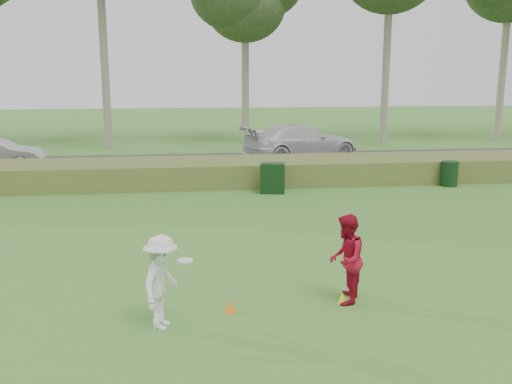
{
  "coord_description": "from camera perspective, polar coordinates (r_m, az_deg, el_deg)",
  "views": [
    {
      "loc": [
        -1.82,
        -10.07,
        4.3
      ],
      "look_at": [
        0.0,
        4.0,
        1.3
      ],
      "focal_mm": 40.0,
      "sensor_mm": 36.0,
      "label": 1
    }
  ],
  "objects": [
    {
      "name": "cone_yellow",
      "position": [
        11.1,
        8.66,
        -10.42
      ],
      "size": [
        0.19,
        0.19,
        0.21
      ],
      "primitive_type": "cone",
      "color": "yellow",
      "rests_on": "ground"
    },
    {
      "name": "utility_cabinet",
      "position": [
        20.54,
        1.67,
        1.38
      ],
      "size": [
        0.95,
        0.7,
        1.08
      ],
      "primitive_type": "cube",
      "rotation": [
        0.0,
        0.0,
        -0.19
      ],
      "color": "black",
      "rests_on": "ground"
    },
    {
      "name": "trash_bin",
      "position": [
        23.04,
        18.76,
        1.75
      ],
      "size": [
        0.81,
        0.81,
        0.96
      ],
      "primitive_type": "cylinder",
      "rotation": [
        0.0,
        0.0,
        0.32
      ],
      "color": "black",
      "rests_on": "ground"
    },
    {
      "name": "reed_strip",
      "position": [
        22.48,
        -2.61,
        2.06
      ],
      "size": [
        80.0,
        3.0,
        0.9
      ],
      "primitive_type": "cube",
      "color": "#506227",
      "rests_on": "ground"
    },
    {
      "name": "player_red",
      "position": [
        10.9,
        8.99,
        -6.64
      ],
      "size": [
        0.92,
        1.02,
        1.71
      ],
      "primitive_type": "imported",
      "rotation": [
        0.0,
        0.0,
        -1.97
      ],
      "color": "#A30E24",
      "rests_on": "ground"
    },
    {
      "name": "player_white",
      "position": [
        9.89,
        -9.42,
        -8.87
      ],
      "size": [
        1.01,
        1.2,
        1.63
      ],
      "rotation": [
        0.0,
        0.0,
        1.19
      ],
      "color": "white",
      "rests_on": "ground"
    },
    {
      "name": "cone_orange",
      "position": [
        10.61,
        -2.61,
        -11.32
      ],
      "size": [
        0.21,
        0.21,
        0.23
      ],
      "primitive_type": "cone",
      "color": "orange",
      "rests_on": "ground"
    },
    {
      "name": "park_road",
      "position": [
        27.47,
        -3.48,
        2.97
      ],
      "size": [
        80.0,
        6.0,
        0.06
      ],
      "primitive_type": "cube",
      "color": "#2D2D2D",
      "rests_on": "ground"
    },
    {
      "name": "car_right",
      "position": [
        28.39,
        4.57,
        5.04
      ],
      "size": [
        6.29,
        3.97,
        1.7
      ],
      "primitive_type": "imported",
      "rotation": [
        0.0,
        0.0,
        1.86
      ],
      "color": "silver",
      "rests_on": "park_road"
    },
    {
      "name": "ground",
      "position": [
        11.1,
        2.69,
        -10.86
      ],
      "size": [
        120.0,
        120.0,
        0.0
      ],
      "primitive_type": "plane",
      "color": "#367326",
      "rests_on": "ground"
    }
  ]
}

